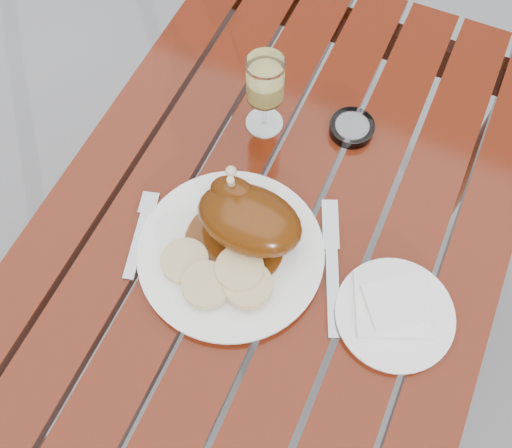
{
  "coord_description": "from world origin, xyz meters",
  "views": [
    {
      "loc": [
        0.16,
        -0.46,
        1.66
      ],
      "look_at": [
        -0.02,
        -0.06,
        0.78
      ],
      "focal_mm": 40.0,
      "sensor_mm": 36.0,
      "label": 1
    }
  ],
  "objects_px": {
    "wine_glass": "(265,95)",
    "ashtray": "(352,128)",
    "dinner_plate": "(231,253)",
    "side_plate": "(394,315)",
    "table": "(274,283)"
  },
  "relations": [
    {
      "from": "wine_glass",
      "to": "ashtray",
      "type": "distance_m",
      "value": 0.18
    },
    {
      "from": "table",
      "to": "dinner_plate",
      "type": "distance_m",
      "value": 0.41
    },
    {
      "from": "wine_glass",
      "to": "dinner_plate",
      "type": "bearing_deg",
      "value": -77.59
    },
    {
      "from": "table",
      "to": "dinner_plate",
      "type": "bearing_deg",
      "value": -109.72
    },
    {
      "from": "table",
      "to": "ashtray",
      "type": "distance_m",
      "value": 0.45
    },
    {
      "from": "side_plate",
      "to": "ashtray",
      "type": "xyz_separation_m",
      "value": [
        -0.19,
        0.32,
        0.0
      ]
    },
    {
      "from": "side_plate",
      "to": "wine_glass",
      "type": "bearing_deg",
      "value": 142.57
    },
    {
      "from": "dinner_plate",
      "to": "ashtray",
      "type": "xyz_separation_m",
      "value": [
        0.1,
        0.33,
        0.0
      ]
    },
    {
      "from": "table",
      "to": "side_plate",
      "type": "height_order",
      "value": "side_plate"
    },
    {
      "from": "side_plate",
      "to": "dinner_plate",
      "type": "bearing_deg",
      "value": -177.68
    },
    {
      "from": "dinner_plate",
      "to": "side_plate",
      "type": "relative_size",
      "value": 1.63
    },
    {
      "from": "ashtray",
      "to": "side_plate",
      "type": "bearing_deg",
      "value": -59.27
    },
    {
      "from": "dinner_plate",
      "to": "wine_glass",
      "type": "relative_size",
      "value": 1.88
    },
    {
      "from": "wine_glass",
      "to": "side_plate",
      "type": "distance_m",
      "value": 0.45
    },
    {
      "from": "dinner_plate",
      "to": "side_plate",
      "type": "xyz_separation_m",
      "value": [
        0.29,
        0.01,
        -0.0
      ]
    }
  ]
}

